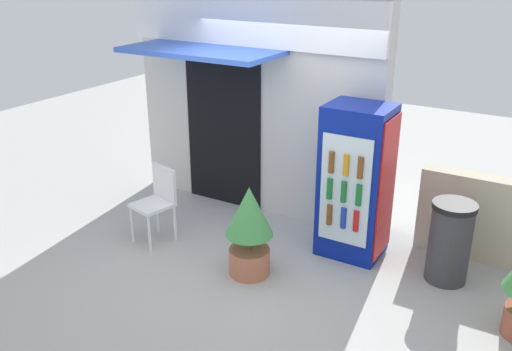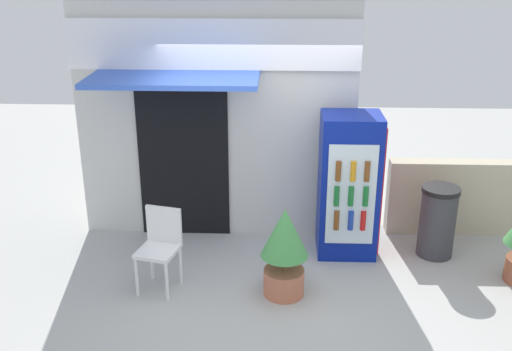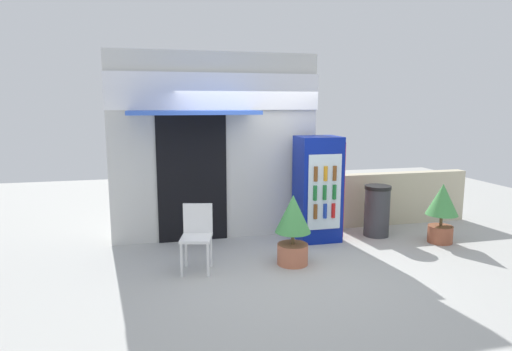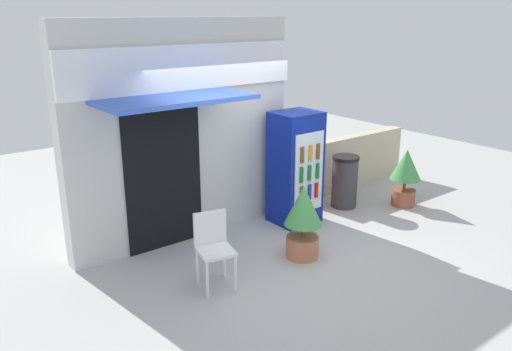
{
  "view_description": "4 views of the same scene",
  "coord_description": "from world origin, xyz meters",
  "px_view_note": "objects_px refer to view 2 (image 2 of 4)",
  "views": [
    {
      "loc": [
        3.02,
        -4.65,
        3.25
      ],
      "look_at": [
        0.11,
        0.26,
        0.97
      ],
      "focal_mm": 38.9,
      "sensor_mm": 36.0,
      "label": 1
    },
    {
      "loc": [
        0.2,
        -5.8,
        3.58
      ],
      "look_at": [
        -0.04,
        0.47,
        1.14
      ],
      "focal_mm": 41.63,
      "sensor_mm": 36.0,
      "label": 2
    },
    {
      "loc": [
        -1.65,
        -5.9,
        2.29
      ],
      "look_at": [
        -0.12,
        0.4,
        1.23
      ],
      "focal_mm": 30.55,
      "sensor_mm": 36.0,
      "label": 3
    },
    {
      "loc": [
        -4.12,
        -4.8,
        3.2
      ],
      "look_at": [
        -0.06,
        0.41,
        1.09
      ],
      "focal_mm": 35.95,
      "sensor_mm": 36.0,
      "label": 4
    }
  ],
  "objects_px": {
    "plastic_chair": "(161,243)",
    "trash_bin": "(437,221)",
    "potted_plant_near_shop": "(284,247)",
    "drink_cooler": "(349,186)"
  },
  "relations": [
    {
      "from": "potted_plant_near_shop",
      "to": "trash_bin",
      "type": "xyz_separation_m",
      "value": [
        1.87,
        0.97,
        -0.12
      ]
    },
    {
      "from": "drink_cooler",
      "to": "potted_plant_near_shop",
      "type": "relative_size",
      "value": 1.73
    },
    {
      "from": "potted_plant_near_shop",
      "to": "trash_bin",
      "type": "bearing_deg",
      "value": 27.4
    },
    {
      "from": "plastic_chair",
      "to": "trash_bin",
      "type": "distance_m",
      "value": 3.34
    },
    {
      "from": "drink_cooler",
      "to": "potted_plant_near_shop",
      "type": "distance_m",
      "value": 1.32
    },
    {
      "from": "drink_cooler",
      "to": "plastic_chair",
      "type": "relative_size",
      "value": 1.92
    },
    {
      "from": "plastic_chair",
      "to": "trash_bin",
      "type": "height_order",
      "value": "plastic_chair"
    },
    {
      "from": "drink_cooler",
      "to": "trash_bin",
      "type": "distance_m",
      "value": 1.17
    },
    {
      "from": "plastic_chair",
      "to": "trash_bin",
      "type": "relative_size",
      "value": 1.03
    },
    {
      "from": "drink_cooler",
      "to": "trash_bin",
      "type": "xyz_separation_m",
      "value": [
        1.09,
        -0.05,
        -0.43
      ]
    }
  ]
}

